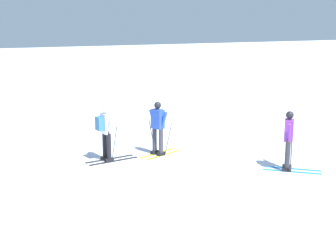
# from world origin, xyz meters

# --- Properties ---
(ground_plane) EXTENTS (120.00, 120.00, 0.00)m
(ground_plane) POSITION_xyz_m (0.00, 0.00, 0.00)
(ground_plane) COLOR silver
(far_snow_ridge) EXTENTS (80.00, 8.78, 1.81)m
(far_snow_ridge) POSITION_xyz_m (0.00, 18.20, 0.90)
(far_snow_ridge) COLOR silver
(far_snow_ridge) RESTS_ON ground
(skier_purple) EXTENTS (1.47, 1.30, 1.71)m
(skier_purple) POSITION_xyz_m (2.78, 0.56, 0.92)
(skier_purple) COLOR #237AC6
(skier_purple) RESTS_ON ground
(skier_blue) EXTENTS (1.62, 0.97, 1.71)m
(skier_blue) POSITION_xyz_m (0.02, 3.48, 0.92)
(skier_blue) COLOR gold
(skier_blue) RESTS_ON ground
(skier_white) EXTENTS (1.64, 0.99, 1.71)m
(skier_white) POSITION_xyz_m (-1.66, 3.50, 0.96)
(skier_white) COLOR black
(skier_white) RESTS_ON ground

